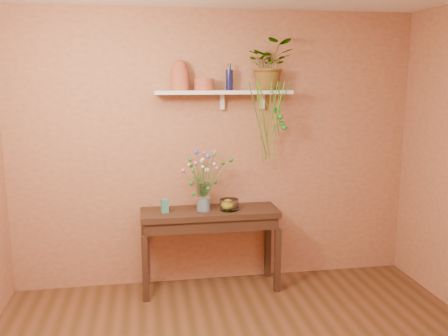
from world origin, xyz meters
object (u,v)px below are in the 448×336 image
(spider_plant, at_px, (270,65))
(glass_vase, at_px, (203,199))
(blue_bottle, at_px, (229,79))
(glass_bowl, at_px, (229,205))
(bouquet, at_px, (203,169))
(sideboard, at_px, (210,221))
(terracotta_jug, at_px, (180,76))

(spider_plant, distance_m, glass_vase, 1.43)
(glass_vase, bearing_deg, blue_bottle, 26.73)
(blue_bottle, xyz_separation_m, spider_plant, (0.39, 0.01, 0.14))
(spider_plant, relative_size, glass_bowl, 2.69)
(blue_bottle, height_order, bouquet, blue_bottle)
(sideboard, bearing_deg, terracotta_jug, 153.94)
(glass_bowl, bearing_deg, terracotta_jug, 160.18)
(sideboard, relative_size, spider_plant, 2.75)
(sideboard, relative_size, blue_bottle, 5.26)
(spider_plant, xyz_separation_m, glass_vase, (-0.66, -0.15, -1.26))
(glass_vase, height_order, glass_bowl, glass_vase)
(spider_plant, xyz_separation_m, bouquet, (-0.67, -0.13, -0.97))
(terracotta_jug, xyz_separation_m, spider_plant, (0.86, -0.00, 0.11))
(sideboard, bearing_deg, spider_plant, 11.75)
(spider_plant, bearing_deg, glass_bowl, -159.38)
(sideboard, distance_m, blue_bottle, 1.38)
(spider_plant, xyz_separation_m, glass_bowl, (-0.42, -0.16, -1.33))
(spider_plant, bearing_deg, glass_vase, -167.63)
(glass_bowl, bearing_deg, glass_vase, 177.27)
(sideboard, distance_m, glass_vase, 0.24)
(bouquet, relative_size, glass_bowl, 2.78)
(glass_vase, height_order, bouquet, bouquet)
(blue_bottle, bearing_deg, terracotta_jug, 178.81)
(bouquet, bearing_deg, terracotta_jug, 144.75)
(blue_bottle, distance_m, spider_plant, 0.42)
(sideboard, xyz_separation_m, terracotta_jug, (-0.26, 0.13, 1.39))
(spider_plant, distance_m, glass_bowl, 1.40)
(sideboard, height_order, glass_vase, glass_vase)
(bouquet, distance_m, glass_bowl, 0.44)
(spider_plant, relative_size, glass_vase, 1.80)
(sideboard, distance_m, spider_plant, 1.61)
(glass_vase, relative_size, bouquet, 0.54)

